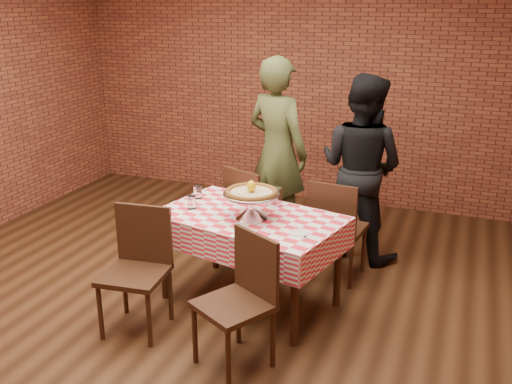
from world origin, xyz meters
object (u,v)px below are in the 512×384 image
pizza (251,193)px  chair_near_right (233,305)px  chair_far_right (338,228)px  diner_black (361,167)px  water_glass_right (198,192)px  condiment_caddy (274,197)px  chair_near_left (134,273)px  water_glass_left (192,202)px  chair_far_left (257,213)px  table (250,260)px  diner_olive (277,152)px  pizza_stand (251,206)px

pizza → chair_near_right: size_ratio=0.44×
chair_far_right → diner_black: diner_black is taller
water_glass_right → condiment_caddy: condiment_caddy is taller
condiment_caddy → chair_near_left: (-0.75, -0.97, -0.37)m
water_glass_left → chair_near_right: (0.70, -0.82, -0.35)m
condiment_caddy → chair_far_right: size_ratio=0.17×
water_glass_left → chair_near_left: (-0.15, -0.67, -0.35)m
water_glass_left → chair_far_left: chair_far_left is taller
pizza → chair_far_left: size_ratio=0.43×
chair_near_right → diner_black: 2.18m
table → diner_olive: 1.42m
table → condiment_caddy: 0.55m
condiment_caddy → chair_far_left: bearing=134.6°
table → chair_far_left: chair_far_left is taller
chair_near_left → diner_olive: bearing=71.8°
table → diner_black: bearing=63.4°
pizza_stand → water_glass_right: size_ratio=4.16×
water_glass_right → chair_far_left: (0.32, 0.57, -0.35)m
chair_near_left → condiment_caddy: bearing=46.5°
chair_far_right → diner_black: 0.68m
pizza_stand → chair_far_left: (-0.27, 0.84, -0.40)m
diner_olive → water_glass_right: bearing=91.3°
condiment_caddy → chair_near_right: (0.11, -1.13, -0.38)m
chair_far_left → chair_far_right: 0.80m
water_glass_left → condiment_caddy: condiment_caddy is taller
table → chair_near_right: bearing=-75.8°
water_glass_left → chair_near_left: bearing=-102.5°
water_glass_right → chair_near_right: chair_near_right is taller
water_glass_right → water_glass_left: bearing=-74.5°
water_glass_right → chair_far_left: bearing=60.7°
chair_far_left → pizza_stand: bearing=130.8°
chair_near_right → chair_far_left: size_ratio=0.99×
diner_olive → diner_black: (0.84, -0.04, -0.06)m
table → pizza_stand: size_ratio=3.12×
chair_far_left → chair_near_right: bearing=128.2°
chair_near_right → table: bearing=133.7°
condiment_caddy → pizza: bearing=-92.3°
pizza_stand → table: bearing=127.9°
diner_olive → chair_far_left: bearing=106.0°
chair_near_left → chair_far_left: 1.54m
condiment_caddy → chair_near_right: bearing=-74.2°
pizza → diner_black: 1.43m
condiment_caddy → diner_olive: diner_olive is taller
pizza_stand → water_glass_left: pizza_stand is taller
pizza → diner_olive: 1.35m
table → chair_near_left: chair_near_left is taller
pizza → diner_black: bearing=65.3°
table → pizza: bearing=-52.1°
condiment_caddy → chair_far_left: 0.72m
condiment_caddy → pizza_stand: bearing=-92.3°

